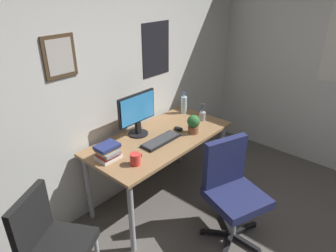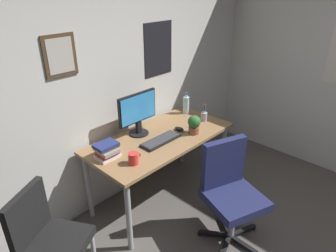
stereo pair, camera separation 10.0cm
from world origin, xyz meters
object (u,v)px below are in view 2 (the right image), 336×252
Objects in this scene: computer_mouse at (179,129)px; potted_plant at (194,124)px; office_chair at (230,188)px; pen_cup at (204,116)px; water_bottle at (186,105)px; keyboard at (161,140)px; coffee_mug_near at (134,158)px; side_chair at (47,237)px; monitor at (138,112)px; book_stack_left at (107,151)px.

potted_plant reaches higher than computer_mouse.
office_chair is 4.75× the size of pen_cup.
office_chair is 3.76× the size of water_bottle.
keyboard is 0.30m from computer_mouse.
coffee_mug_near is (-0.44, -0.10, 0.04)m from keyboard.
water_bottle reaches higher than computer_mouse.
water_bottle reaches higher than pen_cup.
computer_mouse is 0.38m from pen_cup.
office_chair is 1.52m from side_chair.
potted_plant reaches higher than office_chair.
water_bottle is 1.19m from coffee_mug_near.
office_chair reaches higher than side_chair.
side_chair is 6.89× the size of coffee_mug_near.
side_chair is 3.47× the size of water_bottle.
monitor is at bearing 97.58° from keyboard.
computer_mouse is (1.55, 0.10, 0.27)m from side_chair.
book_stack_left reaches higher than coffee_mug_near.
coffee_mug_near is at bearing -135.85° from monitor.
computer_mouse is 0.18m from potted_plant.
book_stack_left is (-0.49, -0.14, -0.17)m from monitor.
potted_plant is 0.98× the size of book_stack_left.
water_bottle is 1.26× the size of pen_cup.
monitor is at bearing 98.15° from office_chair.
monitor reaches higher than water_bottle.
side_chair is (-1.36, 0.67, -0.03)m from office_chair.
office_chair is at bearing -119.91° from water_bottle.
computer_mouse is 0.84m from book_stack_left.
side_chair is 4.49× the size of potted_plant.
office_chair is 4.78× the size of book_stack_left.
monitor is 0.48m from computer_mouse.
coffee_mug_near is 0.26m from book_stack_left.
keyboard is at bearing -14.80° from book_stack_left.
water_bottle is at bearing 86.05° from pen_cup.
pen_cup is at bearing 4.99° from coffee_mug_near.
book_stack_left is (-0.83, 0.11, 0.05)m from computer_mouse.
pen_cup reaches higher than coffee_mug_near.
keyboard is at bearing 161.18° from potted_plant.
office_chair is 1.13m from book_stack_left.
side_chair is 1.95m from pen_cup.
water_bottle is at bearing 6.15° from book_stack_left.
monitor reaches higher than office_chair.
pen_cup is (1.92, 0.06, 0.31)m from side_chair.
office_chair is 0.88m from coffee_mug_near.
computer_mouse is at bearing 3.71° from side_chair.
monitor is 2.31× the size of book_stack_left.
monitor is 2.30× the size of pen_cup.
monitor is 0.74m from water_bottle.
water_bottle reaches higher than side_chair.
water_bottle is at bearing 18.44° from coffee_mug_near.
coffee_mug_near reaches higher than keyboard.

